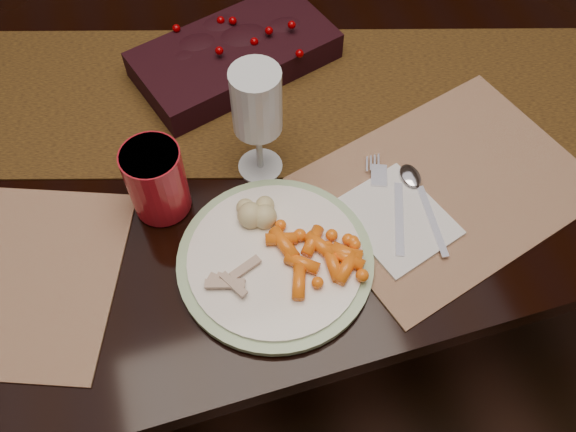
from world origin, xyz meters
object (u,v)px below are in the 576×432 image
object	(u,v)px
centerpiece	(235,51)
placemat_main	(448,186)
turkey_shreds	(236,280)
napkin	(396,219)
wine_glass	(258,125)
dining_table	(255,215)
mashed_potatoes	(261,210)
dinner_plate	(275,260)
red_cup	(156,180)
baby_carrots	(317,252)

from	to	relation	value
centerpiece	placemat_main	xyz separation A→B (m)	(0.25, -0.34, -0.03)
turkey_shreds	napkin	world-z (taller)	turkey_shreds
napkin	wine_glass	size ratio (longest dim) A/B	0.78
dining_table	turkey_shreds	distance (m)	0.54
turkey_shreds	mashed_potatoes	bearing A→B (deg)	56.43
dinner_plate	napkin	world-z (taller)	dinner_plate
placemat_main	red_cup	bearing A→B (deg)	151.30
dinner_plate	red_cup	xyz separation A→B (m)	(-0.13, 0.14, 0.05)
baby_carrots	napkin	bearing A→B (deg)	13.68
dining_table	dinner_plate	distance (m)	0.51
dinner_plate	napkin	distance (m)	0.19
mashed_potatoes	red_cup	bearing A→B (deg)	149.75
placemat_main	turkey_shreds	distance (m)	0.36
dining_table	wine_glass	world-z (taller)	wine_glass
placemat_main	red_cup	distance (m)	0.43
baby_carrots	turkey_shreds	world-z (taller)	baby_carrots
centerpiece	napkin	distance (m)	0.41
placemat_main	centerpiece	bearing A→B (deg)	109.22
dinner_plate	wine_glass	distance (m)	0.19
mashed_potatoes	napkin	bearing A→B (deg)	-14.58
baby_carrots	red_cup	size ratio (longest dim) A/B	0.90
dining_table	turkey_shreds	world-z (taller)	turkey_shreds
centerpiece	mashed_potatoes	bearing A→B (deg)	-97.38
dining_table	red_cup	world-z (taller)	red_cup
dining_table	turkey_shreds	xyz separation A→B (m)	(-0.10, -0.35, 0.40)
centerpiece	red_cup	distance (m)	0.31
turkey_shreds	placemat_main	bearing A→B (deg)	12.33
wine_glass	dining_table	bearing A→B (deg)	84.50
placemat_main	napkin	world-z (taller)	napkin
turkey_shreds	wine_glass	bearing A→B (deg)	66.21
placemat_main	turkey_shreds	world-z (taller)	turkey_shreds
dining_table	mashed_potatoes	bearing A→B (deg)	-98.85
dining_table	dinner_plate	bearing A→B (deg)	-96.92
baby_carrots	red_cup	bearing A→B (deg)	139.92
red_cup	wine_glass	xyz separation A→B (m)	(0.16, 0.03, 0.04)
dining_table	napkin	size ratio (longest dim) A/B	11.74
napkin	red_cup	world-z (taller)	red_cup
baby_carrots	napkin	distance (m)	0.14
mashed_potatoes	turkey_shreds	xyz separation A→B (m)	(-0.06, -0.09, -0.01)
placemat_main	dinner_plate	distance (m)	0.29
napkin	red_cup	xyz separation A→B (m)	(-0.32, 0.13, 0.05)
napkin	dining_table	bearing A→B (deg)	97.21
centerpiece	turkey_shreds	xyz separation A→B (m)	(-0.10, -0.42, -0.01)
centerpiece	mashed_potatoes	size ratio (longest dim) A/B	4.46
dinner_plate	mashed_potatoes	size ratio (longest dim) A/B	3.66
baby_carrots	mashed_potatoes	distance (m)	0.10
placemat_main	red_cup	size ratio (longest dim) A/B	3.51
placemat_main	wine_glass	xyz separation A→B (m)	(-0.26, 0.12, 0.10)
turkey_shreds	wine_glass	world-z (taller)	wine_glass
baby_carrots	red_cup	distance (m)	0.25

